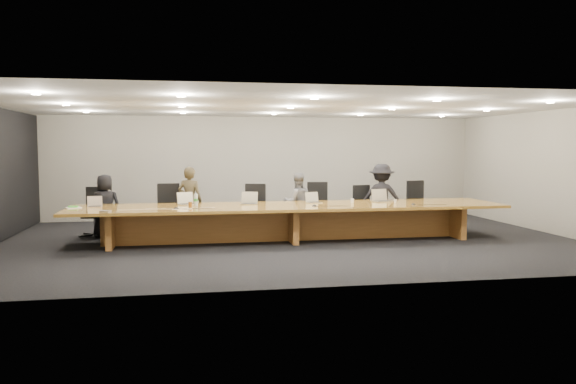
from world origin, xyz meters
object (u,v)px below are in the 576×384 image
Objects in this scene: chair_far_left at (95,212)px; laptop_a at (95,201)px; person_d at (382,197)px; av_box at (105,211)px; chair_left at (169,209)px; mic_left at (176,208)px; chair_right at (366,207)px; laptop_d at (314,197)px; person_c at (297,202)px; conference_table at (291,216)px; chair_mid_right at (318,206)px; laptop_e at (382,195)px; laptop_c at (249,198)px; chair_far_right at (421,204)px; person_a at (105,206)px; laptop_b at (187,198)px; paper_cup_near at (352,201)px; mic_right at (414,204)px; water_bottle at (196,200)px; chair_mid_left at (253,208)px; paper_cup_far at (395,201)px; mic_center at (314,205)px; amber_mug at (190,204)px.

chair_far_left reaches higher than laptop_a.
person_d is 8.53× the size of av_box.
chair_left is 10.29× the size of mic_left.
chair_right reaches higher than laptop_d.
person_c is 7.45× the size of av_box.
conference_table is at bearing -164.03° from laptop_d.
laptop_e is (1.22, -1.01, 0.32)m from chair_mid_right.
chair_far_left is at bearing -179.37° from laptop_c.
conference_table is 7.69× the size of chair_far_right.
person_a reaches higher than laptop_b.
laptop_c reaches higher than paper_cup_near.
person_a is 12.04× the size of mic_left.
chair_far_right is at bearing 30.66° from laptop_c.
chair_mid_right reaches higher than mic_right.
person_d is (4.93, -0.02, 0.20)m from chair_left.
chair_far_right is 3.05m from laptop_d.
person_d reaches higher than laptop_e.
chair_left is 1.01× the size of chair_mid_right.
laptop_c is at bearing 6.49° from water_bottle.
paper_cup_near reaches higher than mic_right.
chair_far_left is at bearing -162.65° from chair_mid_left.
paper_cup_far is 1.91m from mic_center.
chair_right is 5.94m from person_a.
water_bottle is 2.19× the size of mic_center.
person_d reaches higher than person_c.
chair_right is 4.28m from amber_mug.
laptop_d reaches higher than av_box.
chair_mid_right is 10.27× the size of mic_right.
person_c is 2.26m from paper_cup_far.
chair_far_right is 4.69× the size of water_bottle.
person_a is at bearing 169.41° from paper_cup_far.
chair_far_left is at bearing 91.02° from laptop_a.
amber_mug is (1.90, -0.24, -0.06)m from laptop_a.
person_c is 3.11m from mic_left.
laptop_a is 3.12m from laptop_c.
paper_cup_far reaches higher than mic_left.
chair_right is 0.79× the size of person_a.
mic_center is at bearing -96.79° from chair_mid_right.
av_box is at bearing -177.88° from mic_right.
laptop_d is at bearing -99.20° from chair_mid_right.
paper_cup_near is at bearing 1.18° from water_bottle.
laptop_e is (-1.35, -0.99, 0.31)m from chair_far_right.
laptop_c is at bearing -140.52° from chair_mid_right.
chair_far_right is 7.52m from laptop_a.
person_a is at bearing -169.34° from chair_mid_right.
amber_mug is (-4.12, -1.15, 0.26)m from chair_right.
chair_mid_right is 0.99× the size of chair_far_right.
laptop_c is at bearing 10.67° from amber_mug.
chair_far_right is 15.10× the size of paper_cup_far.
person_a is 3.97× the size of laptop_c.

